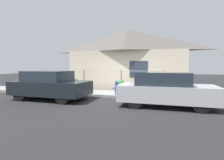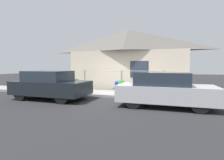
# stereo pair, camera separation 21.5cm
# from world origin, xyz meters

# --- Properties ---
(ground_plane) EXTENTS (60.00, 60.00, 0.00)m
(ground_plane) POSITION_xyz_m (0.00, 0.00, 0.00)
(ground_plane) COLOR #262628
(sidewalk) EXTENTS (24.00, 1.72, 0.14)m
(sidewalk) POSITION_xyz_m (0.00, 0.86, 0.07)
(sidewalk) COLOR gray
(sidewalk) RESTS_ON ground_plane
(house) EXTENTS (7.92, 2.23, 4.09)m
(house) POSITION_xyz_m (0.00, 3.23, 3.18)
(house) COLOR beige
(house) RESTS_ON ground_plane
(fence) EXTENTS (4.90, 0.10, 1.26)m
(fence) POSITION_xyz_m (0.00, 1.57, 0.83)
(fence) COLOR #999993
(fence) RESTS_ON sidewalk
(car_left) EXTENTS (3.73, 1.86, 1.39)m
(car_left) POSITION_xyz_m (-2.89, -1.17, 0.71)
(car_left) COLOR black
(car_left) RESTS_ON ground_plane
(car_right) EXTENTS (3.75, 1.64, 1.38)m
(car_right) POSITION_xyz_m (2.48, -1.17, 0.69)
(car_right) COLOR #B7B7BC
(car_right) RESTS_ON ground_plane
(fire_hydrant) EXTENTS (0.38, 0.17, 0.74)m
(fire_hydrant) POSITION_xyz_m (0.07, 0.26, 0.53)
(fire_hydrant) COLOR blue
(fire_hydrant) RESTS_ON sidewalk
(potted_plant_near_hydrant) EXTENTS (0.58, 0.58, 0.70)m
(potted_plant_near_hydrant) POSITION_xyz_m (0.08, 1.20, 0.53)
(potted_plant_near_hydrant) COLOR #9E5638
(potted_plant_near_hydrant) RESTS_ON sidewalk
(potted_plant_by_fence) EXTENTS (0.58, 0.58, 0.72)m
(potted_plant_by_fence) POSITION_xyz_m (-2.78, 1.14, 0.55)
(potted_plant_by_fence) COLOR brown
(potted_plant_by_fence) RESTS_ON sidewalk
(potted_plant_corner) EXTENTS (0.42, 0.42, 0.56)m
(potted_plant_corner) POSITION_xyz_m (2.59, 1.11, 0.44)
(potted_plant_corner) COLOR slate
(potted_plant_corner) RESTS_ON sidewalk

